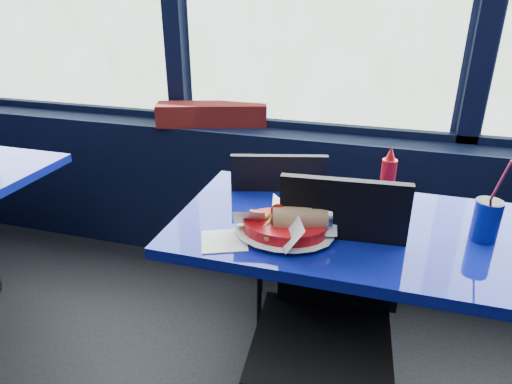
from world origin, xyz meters
name	(u,v)px	position (x,y,z in m)	size (l,w,h in m)	color
window_sill	(305,201)	(0.00, 2.87, 0.40)	(5.00, 0.26, 0.80)	black
near_table	(343,267)	(0.30, 2.00, 0.57)	(1.20, 0.70, 0.75)	black
chair_near_front	(329,308)	(0.28, 1.77, 0.55)	(0.47, 0.47, 0.96)	black
chair_near_back	(290,228)	(0.03, 2.32, 0.52)	(0.50, 0.50, 0.90)	black
planter_box	(212,114)	(-0.55, 2.88, 0.86)	(0.61, 0.15, 0.12)	maroon
food_basket	(286,226)	(0.11, 1.86, 0.79)	(0.31, 0.31, 0.11)	red
ketchup_bottle	(388,176)	(0.42, 2.25, 0.84)	(0.06, 0.06, 0.22)	red
soda_cup	(486,219)	(0.74, 2.02, 0.82)	(0.09, 0.09, 0.29)	navy
napkin	(224,241)	(-0.07, 1.76, 0.75)	(0.15, 0.15, 0.00)	white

